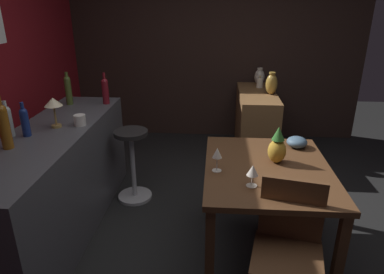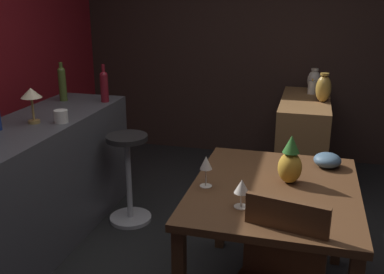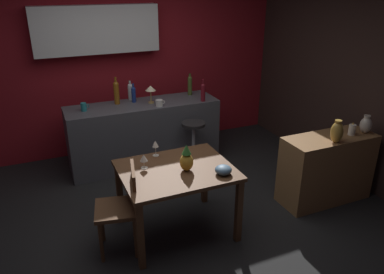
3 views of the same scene
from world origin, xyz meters
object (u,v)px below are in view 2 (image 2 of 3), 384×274
at_px(dining_table, 274,202).
at_px(cup_white, 61,116).
at_px(pillar_candle_tall, 312,87).
at_px(vase_brass, 323,88).
at_px(wine_bottle_olive, 62,82).
at_px(counter_lamp, 31,96).
at_px(vase_ceramic_ivory, 314,80).
at_px(wine_bottle_ruby, 104,85).
at_px(fruit_bowl, 327,160).
at_px(bar_stool, 129,176).
at_px(wine_glass_right, 242,187).
at_px(sideboard_cabinet, 302,141).
at_px(wine_glass_left, 206,164).
at_px(pineapple_centerpiece, 290,163).

bearing_deg(dining_table, cup_white, 77.29).
distance_m(pillar_candle_tall, vase_brass, 0.35).
height_order(wine_bottle_olive, cup_white, wine_bottle_olive).
distance_m(counter_lamp, vase_ceramic_ivory, 2.75).
bearing_deg(wine_bottle_ruby, fruit_bowl, -108.75).
xyz_separation_m(wine_bottle_olive, vase_brass, (0.86, -2.09, -0.11)).
xyz_separation_m(dining_table, wine_bottle_ruby, (0.98, 1.48, 0.39)).
xyz_separation_m(pillar_candle_tall, vase_brass, (-0.33, -0.10, 0.06)).
relative_size(wine_bottle_olive, counter_lamp, 1.30).
bearing_deg(bar_stool, vase_ceramic_ivory, -40.30).
distance_m(wine_glass_right, pillar_candle_tall, 2.42).
xyz_separation_m(sideboard_cabinet, vase_ceramic_ivory, (0.44, -0.06, 0.51)).
xyz_separation_m(wine_glass_left, counter_lamp, (0.37, 1.30, 0.22)).
bearing_deg(bar_stool, cup_white, 138.73).
xyz_separation_m(pineapple_centerpiece, counter_lamp, (0.19, 1.74, 0.23)).
height_order(sideboard_cabinet, fruit_bowl, fruit_bowl).
bearing_deg(vase_brass, wine_glass_right, 169.04).
height_order(sideboard_cabinet, bar_stool, sideboard_cabinet).
bearing_deg(dining_table, vase_brass, -8.29).
xyz_separation_m(wine_glass_right, fruit_bowl, (0.67, -0.42, -0.06)).
xyz_separation_m(dining_table, wine_glass_right, (-0.29, 0.14, 0.20)).
bearing_deg(pineapple_centerpiece, wine_bottle_ruby, 59.97).
xyz_separation_m(dining_table, cup_white, (0.34, 1.50, 0.30)).
distance_m(wine_glass_left, pillar_candle_tall, 2.27).
distance_m(wine_bottle_olive, vase_ceramic_ivory, 2.43).
relative_size(wine_bottle_ruby, counter_lamp, 1.25).
relative_size(sideboard_cabinet, vase_ceramic_ivory, 5.07).
height_order(cup_white, vase_ceramic_ivory, vase_ceramic_ivory).
bearing_deg(wine_bottle_ruby, wine_bottle_olive, 98.08).
relative_size(wine_glass_right, counter_lamp, 0.60).
height_order(bar_stool, wine_bottle_ruby, wine_bottle_ruby).
bearing_deg(wine_bottle_olive, pineapple_centerpiece, -113.97).
xyz_separation_m(wine_glass_right, wine_bottle_olive, (1.22, 1.69, 0.21)).
relative_size(wine_glass_left, counter_lamp, 0.72).
bearing_deg(pillar_candle_tall, dining_table, 175.61).
distance_m(wine_bottle_olive, wine_bottle_ruby, 0.36).
bearing_deg(fruit_bowl, wine_glass_left, 126.04).
bearing_deg(wine_glass_right, vase_brass, -10.96).
bearing_deg(dining_table, wine_bottle_ruby, 56.50).
relative_size(sideboard_cabinet, wine_bottle_ruby, 3.56).
xyz_separation_m(pineapple_centerpiece, fruit_bowl, (0.30, -0.21, -0.08)).
height_order(fruit_bowl, wine_bottle_ruby, wine_bottle_ruby).
distance_m(fruit_bowl, wine_bottle_ruby, 1.87).
bearing_deg(wine_bottle_olive, vase_ceramic_ivory, -55.59).
height_order(wine_glass_right, vase_ceramic_ivory, vase_ceramic_ivory).
bearing_deg(wine_glass_right, vase_ceramic_ivory, -7.01).
bearing_deg(bar_stool, sideboard_cabinet, -48.18).
bearing_deg(vase_brass, fruit_bowl, -179.13).
relative_size(wine_glass_right, pineapple_centerpiece, 0.53).
bearing_deg(dining_table, pillar_candle_tall, -4.39).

